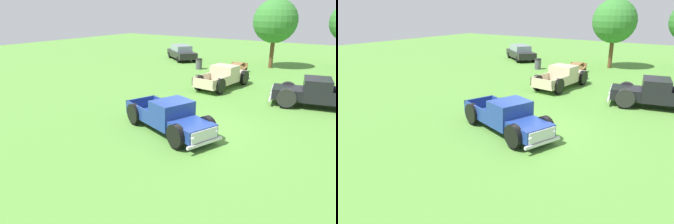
{
  "view_description": "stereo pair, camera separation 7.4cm",
  "coord_description": "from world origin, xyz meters",
  "views": [
    {
      "loc": [
        6.24,
        -11.05,
        5.18
      ],
      "look_at": [
        -0.92,
        -0.88,
        0.9
      ],
      "focal_mm": 32.26,
      "sensor_mm": 36.0,
      "label": 1
    },
    {
      "loc": [
        6.3,
        -11.0,
        5.18
      ],
      "look_at": [
        -0.92,
        -0.88,
        0.9
      ],
      "focal_mm": 32.26,
      "sensor_mm": 36.0,
      "label": 2
    }
  ],
  "objects": [
    {
      "name": "sedan_distant_a",
      "position": [
        -11.07,
        16.01,
        0.8
      ],
      "size": [
        4.73,
        4.34,
        1.53
      ],
      "color": "black",
      "rests_on": "ground_plane"
    },
    {
      "name": "ground_plane",
      "position": [
        0.0,
        0.0,
        0.0
      ],
      "size": [
        80.0,
        80.0,
        0.0
      ],
      "primitive_type": "plane",
      "color": "#548C38"
    },
    {
      "name": "oak_tree_east",
      "position": [
        -1.95,
        16.91,
        4.12
      ],
      "size": [
        3.8,
        3.8,
        6.03
      ],
      "color": "brown",
      "rests_on": "ground_plane"
    },
    {
      "name": "pickup_truck_foreground",
      "position": [
        -0.59,
        -0.99,
        0.7
      ],
      "size": [
        5.11,
        3.2,
        1.47
      ],
      "color": "navy",
      "rests_on": "ground_plane"
    },
    {
      "name": "trash_can",
      "position": [
        -6.99,
        12.55,
        0.48
      ],
      "size": [
        0.59,
        0.59,
        0.95
      ],
      "color": "#4C4C51",
      "rests_on": "ground_plane"
    },
    {
      "name": "pickup_truck_behind_left",
      "position": [
        3.65,
        6.6,
        0.77
      ],
      "size": [
        5.55,
        3.04,
        1.61
      ],
      "color": "black",
      "rests_on": "ground_plane"
    },
    {
      "name": "picnic_table",
      "position": [
        -3.59,
        13.08,
        0.49
      ],
      "size": [
        1.74,
        2.0,
        0.78
      ],
      "color": "olive",
      "rests_on": "ground_plane"
    },
    {
      "name": "pickup_truck_behind_right",
      "position": [
        -2.37,
        8.01,
        0.71
      ],
      "size": [
        2.29,
        5.04,
        1.5
      ],
      "color": "#C6B793",
      "rests_on": "ground_plane"
    }
  ]
}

